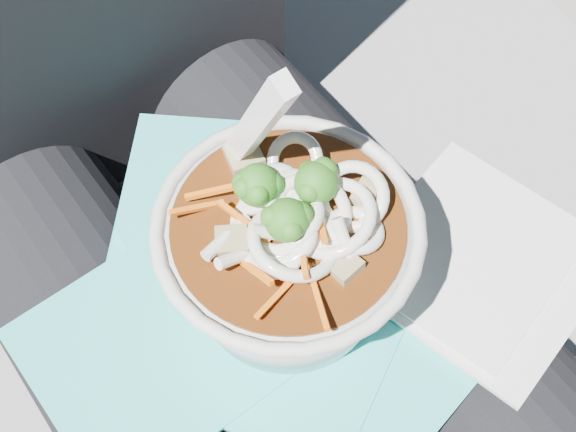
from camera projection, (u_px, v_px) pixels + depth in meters
stone_ledge at (208, 352)px, 0.93m from camera, size 1.05×0.61×0.46m
lap at (283, 355)px, 0.61m from camera, size 0.34×0.48×0.15m
person_body at (213, 255)px, 0.63m from camera, size 0.34×0.94×1.01m
plastic_bag at (276, 298)px, 0.55m from camera, size 0.32×0.34×0.01m
napkins at (476, 264)px, 0.55m from camera, size 0.18×0.18×0.01m
udon_bowl at (289, 251)px, 0.49m from camera, size 0.19×0.19×0.21m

